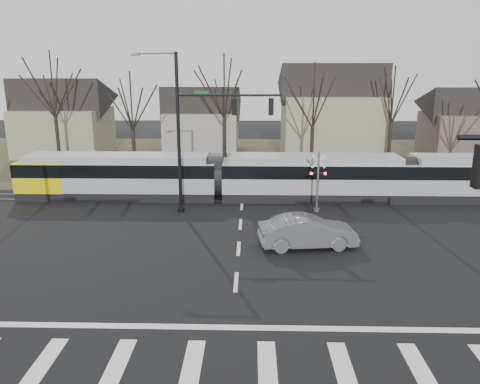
{
  "coord_description": "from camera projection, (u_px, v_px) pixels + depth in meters",
  "views": [
    {
      "loc": [
        0.66,
        -17.07,
        9.14
      ],
      "look_at": [
        0.0,
        9.0,
        2.3
      ],
      "focal_mm": 35.0,
      "sensor_mm": 36.0,
      "label": 1
    }
  ],
  "objects": [
    {
      "name": "ground",
      "position": [
        234.0,
        304.0,
        18.84
      ],
      "size": [
        140.0,
        140.0,
        0.0
      ],
      "primitive_type": "plane",
      "color": "black"
    },
    {
      "name": "grass_verge",
      "position": [
        245.0,
        158.0,
        49.78
      ],
      "size": [
        140.0,
        28.0,
        0.01
      ],
      "primitive_type": "cube",
      "color": "#38331E",
      "rests_on": "ground"
    },
    {
      "name": "crosswalk",
      "position": [
        230.0,
        364.0,
        14.97
      ],
      "size": [
        27.0,
        2.6,
        0.01
      ],
      "color": "silver",
      "rests_on": "ground"
    },
    {
      "name": "stop_line",
      "position": [
        233.0,
        327.0,
        17.1
      ],
      "size": [
        28.0,
        0.35,
        0.01
      ],
      "primitive_type": "cube",
      "color": "silver",
      "rests_on": "ground"
    },
    {
      "name": "lane_dashes",
      "position": [
        242.0,
        198.0,
        34.31
      ],
      "size": [
        0.18,
        30.0,
        0.01
      ],
      "color": "silver",
      "rests_on": "ground"
    },
    {
      "name": "rail_pair",
      "position": [
        242.0,
        198.0,
        34.11
      ],
      "size": [
        90.0,
        1.52,
        0.06
      ],
      "color": "#59595E",
      "rests_on": "ground"
    },
    {
      "name": "tram",
      "position": [
        311.0,
        175.0,
        33.75
      ],
      "size": [
        42.13,
        3.13,
        3.19
      ],
      "color": "gray",
      "rests_on": "ground"
    },
    {
      "name": "sedan",
      "position": [
        308.0,
        232.0,
        24.68
      ],
      "size": [
        3.04,
        5.59,
        1.7
      ],
      "primitive_type": "imported",
      "rotation": [
        0.0,
        0.0,
        1.69
      ],
      "color": "#585B60",
      "rests_on": "ground"
    },
    {
      "name": "signal_pole_far",
      "position": [
        203.0,
        126.0,
        29.54
      ],
      "size": [
        9.28,
        0.44,
        10.2
      ],
      "color": "black",
      "rests_on": "ground"
    },
    {
      "name": "rail_crossing_signal",
      "position": [
        318.0,
        184.0,
        30.61
      ],
      "size": [
        1.08,
        0.36,
        4.0
      ],
      "color": "#59595B",
      "rests_on": "ground"
    },
    {
      "name": "tree_row",
      "position": [
        267.0,
        116.0,
        42.66
      ],
      "size": [
        59.2,
        7.2,
        10.0
      ],
      "color": "black",
      "rests_on": "ground"
    },
    {
      "name": "house_a",
      "position": [
        63.0,
        114.0,
        51.07
      ],
      "size": [
        9.72,
        8.64,
        8.6
      ],
      "color": "gray",
      "rests_on": "ground"
    },
    {
      "name": "house_b",
      "position": [
        202.0,
        117.0,
        52.76
      ],
      "size": [
        8.64,
        7.56,
        7.65
      ],
      "color": "gray",
      "rests_on": "ground"
    },
    {
      "name": "house_c",
      "position": [
        331.0,
        108.0,
        49.2
      ],
      "size": [
        10.8,
        8.64,
        10.1
      ],
      "color": "gray",
      "rests_on": "ground"
    },
    {
      "name": "house_d",
      "position": [
        465.0,
        118.0,
        51.09
      ],
      "size": [
        8.64,
        7.56,
        7.65
      ],
      "color": "brown",
      "rests_on": "ground"
    }
  ]
}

